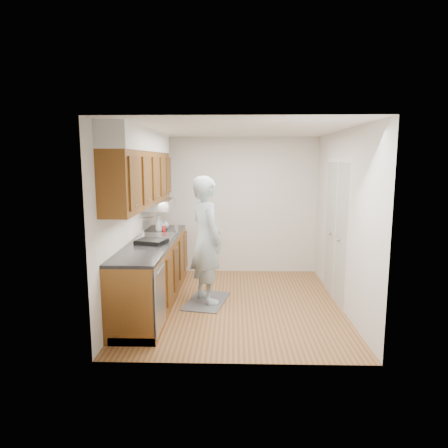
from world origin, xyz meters
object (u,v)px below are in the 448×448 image
Objects in this scene: person at (206,231)px; soap_bottle_c at (165,223)px; soap_bottle_b at (162,225)px; dish_rack at (152,242)px; soda_can at (164,229)px; soap_bottle_a at (159,223)px; steel_can at (176,229)px.

person reaches higher than soap_bottle_c.
soap_bottle_b is 0.46× the size of dish_rack.
soap_bottle_b is at bearing 109.61° from dish_rack.
soda_can is at bearing -72.18° from soap_bottle_b.
soap_bottle_a is 0.18m from soda_can.
person is 1.06m from soap_bottle_a.
person is 0.80m from dish_rack.
soap_bottle_c reaches higher than dish_rack.
soap_bottle_c is at bearing 84.91° from soap_bottle_b.
person is 11.61× the size of soap_bottle_c.
soap_bottle_b is 0.98× the size of soap_bottle_c.
soap_bottle_b is (0.04, 0.09, -0.04)m from soap_bottle_a.
person is at bearing -44.35° from soap_bottle_b.
person is 5.48× the size of dish_rack.
soap_bottle_c is (0.06, 0.24, -0.04)m from soap_bottle_a.
soap_bottle_b is 0.32m from steel_can.
person is 11.79× the size of soap_bottle_b.
soap_bottle_c is at bearing 98.16° from soda_can.
soap_bottle_b is 0.16m from soap_bottle_c.
soap_bottle_a is 2.43× the size of soda_can.
person reaches higher than dish_rack.
soap_bottle_a reaches higher than soda_can.
steel_can is (0.30, -0.09, -0.08)m from soap_bottle_a.
soap_bottle_c is at bearing 125.90° from steel_can.
soap_bottle_a reaches higher than steel_can.
soap_bottle_b is at bearing 63.85° from soap_bottle_a.
soap_bottle_c is 0.42m from steel_can.
soap_bottle_a is 1.51× the size of soap_bottle_b.
soap_bottle_b is 1.06m from dish_rack.
dish_rack is at bearing -88.68° from soap_bottle_c.
person is 19.06× the size of soda_can.
soda_can is (0.11, -0.12, -0.08)m from soap_bottle_a.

